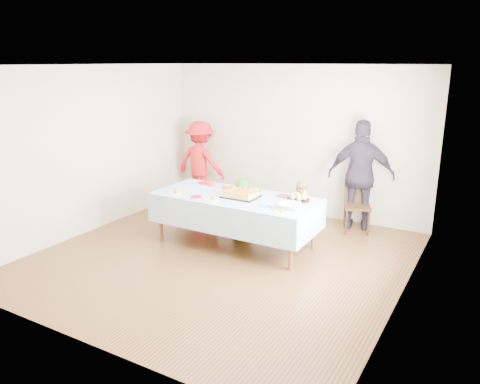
{
  "coord_description": "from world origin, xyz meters",
  "views": [
    {
      "loc": [
        3.37,
        -5.31,
        2.75
      ],
      "look_at": [
        0.14,
        0.3,
        0.93
      ],
      "focal_mm": 35.0,
      "sensor_mm": 36.0,
      "label": 1
    }
  ],
  "objects_px": {
    "party_table": "(235,200)",
    "birthday_cake": "(241,194)",
    "dining_chair": "(357,200)",
    "adult_left": "(201,162)"
  },
  "relations": [
    {
      "from": "birthday_cake",
      "to": "dining_chair",
      "type": "bearing_deg",
      "value": 49.66
    },
    {
      "from": "adult_left",
      "to": "party_table",
      "type": "bearing_deg",
      "value": 137.13
    },
    {
      "from": "party_table",
      "to": "dining_chair",
      "type": "xyz_separation_m",
      "value": [
        1.43,
        1.56,
        -0.2
      ]
    },
    {
      "from": "dining_chair",
      "to": "adult_left",
      "type": "relative_size",
      "value": 0.59
    },
    {
      "from": "party_table",
      "to": "dining_chair",
      "type": "bearing_deg",
      "value": 47.5
    },
    {
      "from": "birthday_cake",
      "to": "party_table",
      "type": "bearing_deg",
      "value": 178.04
    },
    {
      "from": "birthday_cake",
      "to": "dining_chair",
      "type": "distance_m",
      "value": 2.07
    },
    {
      "from": "party_table",
      "to": "birthday_cake",
      "type": "xyz_separation_m",
      "value": [
        0.1,
        -0.0,
        0.1
      ]
    },
    {
      "from": "party_table",
      "to": "adult_left",
      "type": "distance_m",
      "value": 2.44
    },
    {
      "from": "dining_chair",
      "to": "adult_left",
      "type": "xyz_separation_m",
      "value": [
        -3.21,
        0.1,
        0.28
      ]
    }
  ]
}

